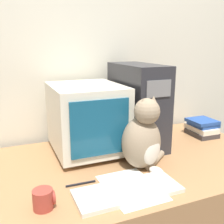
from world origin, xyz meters
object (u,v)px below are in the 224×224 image
book_stack (202,127)px  mug (44,199)px  crt_monitor (87,118)px  keyboard (128,191)px  computer_tower (137,105)px  pen (81,184)px  cat (143,139)px

book_stack → mug: bearing=-159.0°
crt_monitor → keyboard: bearing=-87.6°
computer_tower → mug: computer_tower is taller
pen → cat: bearing=7.2°
keyboard → mug: bearing=175.3°
computer_tower → book_stack: size_ratio=2.27×
crt_monitor → keyboard: (0.02, -0.48, -0.18)m
computer_tower → pen: (-0.45, -0.34, -0.23)m
cat → mug: cat is taller
computer_tower → keyboard: computer_tower is taller
cat → pen: 0.36m
keyboard → cat: cat is taller
crt_monitor → mug: (-0.31, -0.45, -0.16)m
keyboard → mug: size_ratio=5.40×
keyboard → book_stack: 0.88m
crt_monitor → cat: crt_monitor is taller
crt_monitor → keyboard: 0.51m
cat → pen: (-0.32, -0.04, -0.14)m
crt_monitor → cat: (0.19, -0.30, -0.05)m
crt_monitor → book_stack: (0.78, -0.03, -0.14)m
computer_tower → keyboard: (-0.29, -0.48, -0.23)m
computer_tower → book_stack: 0.51m
cat → computer_tower: bearing=51.2°
cat → book_stack: cat is taller
book_stack → mug: (-1.09, -0.42, -0.02)m
computer_tower → mug: size_ratio=5.93×
crt_monitor → pen: (-0.14, -0.34, -0.19)m
mug → book_stack: bearing=21.0°
crt_monitor → mug: bearing=-124.4°
mug → cat: bearing=17.1°
crt_monitor → book_stack: 0.79m
mug → crt_monitor: bearing=55.6°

